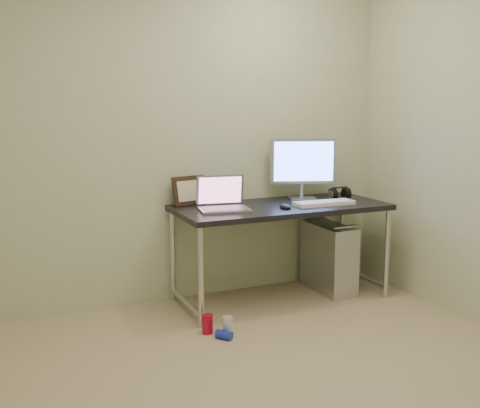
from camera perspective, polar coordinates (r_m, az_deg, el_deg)
name	(u,v)px	position (r m, az deg, el deg)	size (l,w,h in m)	color
floor	(281,396)	(3.36, 3.92, -17.67)	(3.50, 3.50, 0.00)	tan
wall_back	(175,139)	(4.60, -6.21, 6.12)	(3.50, 0.02, 2.50)	beige
desk	(281,215)	(4.63, 3.89, -1.03)	(1.63, 0.71, 0.75)	black
tower_computer	(329,257)	(4.97, 8.41, -5.04)	(0.24, 0.53, 0.59)	silver
cable_a	(306,236)	(5.14, 6.32, -3.06)	(0.01, 0.01, 0.70)	black
cable_b	(317,238)	(5.18, 7.29, -3.22)	(0.01, 0.01, 0.72)	black
can_red	(208,324)	(4.11, -3.10, -11.29)	(0.07, 0.07, 0.13)	#AF0E29
can_white	(228,326)	(4.08, -1.18, -11.47)	(0.07, 0.07, 0.13)	silver
can_blue	(224,335)	(4.03, -1.52, -12.29)	(0.06, 0.06, 0.11)	#1F2FC7
laptop	(223,202)	(4.40, -1.66, 0.20)	(0.40, 0.35, 0.25)	#B9B9C1
monitor	(303,164)	(4.85, 5.96, 3.79)	(0.50, 0.22, 0.49)	#B9B9C1
keyboard	(324,203)	(4.65, 7.99, 0.09)	(0.47, 0.15, 0.03)	white
mouse_right	(350,199)	(4.82, 10.40, 0.43)	(0.07, 0.12, 0.04)	black
mouse_left	(285,206)	(4.47, 4.30, -0.17)	(0.07, 0.12, 0.04)	black
headphones	(340,194)	(5.01, 9.42, 0.94)	(0.17, 0.11, 0.11)	black
picture_frame	(189,190)	(4.61, -4.83, 1.29)	(0.28, 0.03, 0.22)	black
webcam	(223,190)	(4.72, -1.64, 1.36)	(0.05, 0.04, 0.13)	silver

